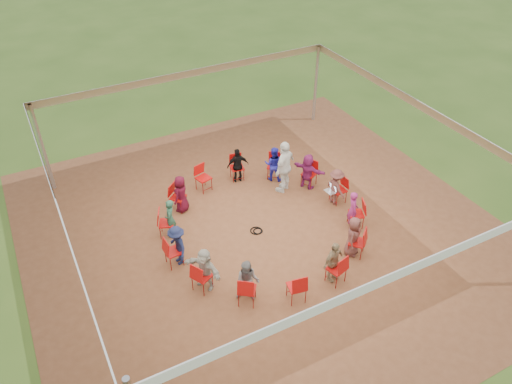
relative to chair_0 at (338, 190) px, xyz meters
name	(u,v)px	position (x,y,z in m)	size (l,w,h in m)	color
ground	(262,230)	(-2.73, -0.11, -0.45)	(80.00, 80.00, 0.00)	#37551A
dirt_patch	(262,230)	(-2.73, -0.11, -0.44)	(13.00, 13.00, 0.00)	brown
tent	(263,162)	(-2.73, -0.11, 1.92)	(10.33, 10.33, 3.00)	#B2B2B7
chair_0	(338,190)	(0.00, 0.00, 0.00)	(0.42, 0.44, 0.90)	#BA0C0B
chair_1	(309,174)	(-0.32, 1.17, 0.00)	(0.42, 0.44, 0.90)	#BA0C0B
chair_2	(274,166)	(-1.12, 2.09, 0.00)	(0.42, 0.44, 0.90)	#BA0C0B
chair_3	(237,168)	(-2.23, 2.57, 0.00)	(0.42, 0.44, 0.90)	#BA0C0B
chair_4	(203,178)	(-3.45, 2.52, 0.00)	(0.42, 0.44, 0.90)	#BA0C0B
chair_5	(178,197)	(-4.52, 1.95, 0.00)	(0.42, 0.44, 0.90)	#BA0C0B
chair_6	(166,223)	(-5.24, 0.97, 0.00)	(0.42, 0.44, 0.90)	#BA0C0B
chair_7	(174,252)	(-5.46, -0.23, 0.00)	(0.42, 0.44, 0.90)	#BA0C0B
chair_8	(202,276)	(-5.14, -1.40, 0.00)	(0.42, 0.44, 0.90)	#BA0C0B
chair_9	(247,290)	(-4.34, -2.32, 0.00)	(0.42, 0.44, 0.90)	#BA0C0B
chair_10	(297,287)	(-3.22, -2.80, 0.00)	(0.42, 0.44, 0.90)	#BA0C0B
chair_11	(336,269)	(-2.01, -2.75, 0.00)	(0.42, 0.44, 0.90)	#BA0C0B
chair_12	(357,242)	(-0.94, -2.18, 0.00)	(0.42, 0.44, 0.90)	#BA0C0B
chair_13	(356,214)	(-0.22, -1.20, 0.00)	(0.42, 0.44, 0.90)	#BA0C0B
person_seated_0	(336,187)	(-0.12, -0.01, 0.16)	(0.79, 0.39, 1.22)	brown
person_seated_1	(308,171)	(-0.43, 1.12, 0.16)	(1.13, 0.42, 1.22)	#8C2165
person_seated_2	(273,164)	(-1.19, 1.99, 0.16)	(0.59, 0.34, 1.22)	#2223AE
person_seated_3	(238,165)	(-2.25, 2.45, 0.16)	(0.71, 0.37, 1.22)	black
person_seated_4	(181,194)	(-4.44, 1.86, 0.16)	(0.60, 0.33, 1.22)	#450919
person_seated_5	(170,218)	(-5.13, 0.92, 0.16)	(0.44, 0.29, 1.22)	#27543E
person_seated_6	(177,245)	(-5.34, -0.22, 0.16)	(0.79, 0.39, 1.22)	#161D3F
person_seated_7	(205,269)	(-5.03, -1.34, 0.16)	(1.13, 0.42, 1.22)	#A5A293
person_seated_8	(248,281)	(-4.27, -2.22, 0.16)	(0.59, 0.34, 1.22)	slate
person_seated_9	(333,262)	(-2.04, -2.63, 0.16)	(0.71, 0.37, 1.22)	#99825E
person_seated_10	(353,236)	(-1.02, -2.09, 0.16)	(0.60, 0.33, 1.22)	brown
person_seated_11	(353,210)	(-0.33, -1.15, 0.16)	(0.44, 0.29, 1.22)	#8C2165
standing_person	(285,167)	(-1.17, 1.32, 0.45)	(1.05, 0.54, 1.79)	white
cable_coil	(257,231)	(-2.89, -0.08, -0.43)	(0.38, 0.38, 0.03)	black
laptop	(332,189)	(-0.28, -0.01, 0.13)	(0.28, 0.35, 0.23)	#B7B7BC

